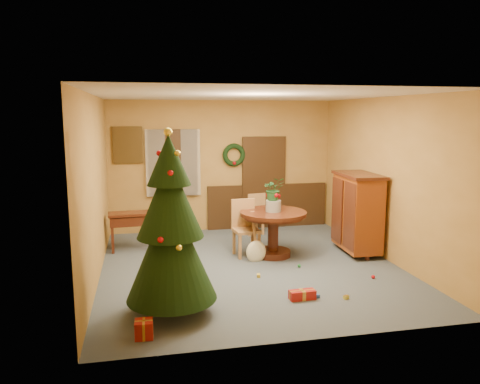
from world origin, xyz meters
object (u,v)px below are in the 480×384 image
object	(u,v)px
dining_table	(273,225)
chair_near	(245,225)
writing_desk	(131,222)
sideboard	(357,211)
christmas_tree	(170,228)

from	to	relation	value
dining_table	chair_near	xyz separation A→B (m)	(-0.49, 0.19, -0.03)
writing_desk	sideboard	size ratio (longest dim) A/B	0.57
chair_near	christmas_tree	bearing A→B (deg)	-122.38
dining_table	christmas_tree	xyz separation A→B (m)	(-1.99, -2.18, 0.56)
dining_table	christmas_tree	distance (m)	3.01
chair_near	sideboard	xyz separation A→B (m)	(2.09, -0.32, 0.25)
sideboard	dining_table	bearing A→B (deg)	175.39
christmas_tree	dining_table	bearing A→B (deg)	47.57
christmas_tree	sideboard	size ratio (longest dim) A/B	1.61
chair_near	sideboard	bearing A→B (deg)	-8.79
writing_desk	sideboard	world-z (taller)	sideboard
chair_near	christmas_tree	xyz separation A→B (m)	(-1.51, -2.38, 0.60)
dining_table	chair_near	bearing A→B (deg)	158.33
christmas_tree	writing_desk	world-z (taller)	christmas_tree
writing_desk	sideboard	distance (m)	4.30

